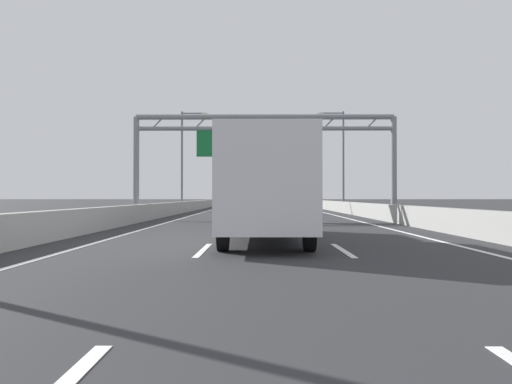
# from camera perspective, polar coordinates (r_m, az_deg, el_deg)

# --- Properties ---
(ground_plane) EXTENTS (260.00, 260.00, 0.00)m
(ground_plane) POSITION_cam_1_polar(r_m,az_deg,el_deg) (99.21, 0.55, -1.37)
(ground_plane) COLOR #2D2D30
(lane_dash_left_1) EXTENTS (0.16, 3.00, 0.01)m
(lane_dash_left_1) POSITION_cam_1_polar(r_m,az_deg,el_deg) (11.87, -6.66, -7.27)
(lane_dash_left_1) COLOR white
(lane_dash_left_1) RESTS_ON ground_plane
(lane_dash_left_2) EXTENTS (0.16, 3.00, 0.01)m
(lane_dash_left_2) POSITION_cam_1_polar(r_m,az_deg,el_deg) (20.79, -3.63, -4.39)
(lane_dash_left_2) COLOR white
(lane_dash_left_2) RESTS_ON ground_plane
(lane_dash_left_3) EXTENTS (0.16, 3.00, 0.01)m
(lane_dash_left_3) POSITION_cam_1_polar(r_m,az_deg,el_deg) (29.76, -2.43, -3.23)
(lane_dash_left_3) COLOR white
(lane_dash_left_3) RESTS_ON ground_plane
(lane_dash_left_4) EXTENTS (0.16, 3.00, 0.01)m
(lane_dash_left_4) POSITION_cam_1_polar(r_m,az_deg,el_deg) (38.75, -1.78, -2.61)
(lane_dash_left_4) COLOR white
(lane_dash_left_4) RESTS_ON ground_plane
(lane_dash_left_5) EXTENTS (0.16, 3.00, 0.01)m
(lane_dash_left_5) POSITION_cam_1_polar(r_m,az_deg,el_deg) (47.74, -1.38, -2.23)
(lane_dash_left_5) COLOR white
(lane_dash_left_5) RESTS_ON ground_plane
(lane_dash_left_6) EXTENTS (0.16, 3.00, 0.01)m
(lane_dash_left_6) POSITION_cam_1_polar(r_m,az_deg,el_deg) (56.73, -1.11, -1.96)
(lane_dash_left_6) COLOR white
(lane_dash_left_6) RESTS_ON ground_plane
(lane_dash_left_7) EXTENTS (0.16, 3.00, 0.01)m
(lane_dash_left_7) POSITION_cam_1_polar(r_m,az_deg,el_deg) (65.73, -0.91, -1.77)
(lane_dash_left_7) COLOR white
(lane_dash_left_7) RESTS_ON ground_plane
(lane_dash_left_8) EXTENTS (0.16, 3.00, 0.01)m
(lane_dash_left_8) POSITION_cam_1_polar(r_m,az_deg,el_deg) (74.72, -0.76, -1.63)
(lane_dash_left_8) COLOR white
(lane_dash_left_8) RESTS_ON ground_plane
(lane_dash_left_9) EXTENTS (0.16, 3.00, 0.01)m
(lane_dash_left_9) POSITION_cam_1_polar(r_m,az_deg,el_deg) (83.72, -0.64, -1.51)
(lane_dash_left_9) COLOR white
(lane_dash_left_9) RESTS_ON ground_plane
(lane_dash_left_10) EXTENTS (0.16, 3.00, 0.01)m
(lane_dash_left_10) POSITION_cam_1_polar(r_m,az_deg,el_deg) (92.72, -0.55, -1.42)
(lane_dash_left_10) COLOR white
(lane_dash_left_10) RESTS_ON ground_plane
(lane_dash_left_11) EXTENTS (0.16, 3.00, 0.01)m
(lane_dash_left_11) POSITION_cam_1_polar(r_m,az_deg,el_deg) (101.72, -0.47, -1.34)
(lane_dash_left_11) COLOR white
(lane_dash_left_11) RESTS_ON ground_plane
(lane_dash_left_12) EXTENTS (0.16, 3.00, 0.01)m
(lane_dash_left_12) POSITION_cam_1_polar(r_m,az_deg,el_deg) (110.71, -0.40, -1.28)
(lane_dash_left_12) COLOR white
(lane_dash_left_12) RESTS_ON ground_plane
(lane_dash_left_13) EXTENTS (0.16, 3.00, 0.01)m
(lane_dash_left_13) POSITION_cam_1_polar(r_m,az_deg,el_deg) (119.71, -0.35, -1.23)
(lane_dash_left_13) COLOR white
(lane_dash_left_13) RESTS_ON ground_plane
(lane_dash_left_14) EXTENTS (0.16, 3.00, 0.01)m
(lane_dash_left_14) POSITION_cam_1_polar(r_m,az_deg,el_deg) (128.71, -0.30, -1.18)
(lane_dash_left_14) COLOR white
(lane_dash_left_14) RESTS_ON ground_plane
(lane_dash_left_15) EXTENTS (0.16, 3.00, 0.01)m
(lane_dash_left_15) POSITION_cam_1_polar(r_m,az_deg,el_deg) (137.71, -0.26, -1.14)
(lane_dash_left_15) COLOR white
(lane_dash_left_15) RESTS_ON ground_plane
(lane_dash_left_16) EXTENTS (0.16, 3.00, 0.01)m
(lane_dash_left_16) POSITION_cam_1_polar(r_m,az_deg,el_deg) (146.71, -0.22, -1.10)
(lane_dash_left_16) COLOR white
(lane_dash_left_16) RESTS_ON ground_plane
(lane_dash_left_17) EXTENTS (0.16, 3.00, 0.01)m
(lane_dash_left_17) POSITION_cam_1_polar(r_m,az_deg,el_deg) (155.71, -0.19, -1.07)
(lane_dash_left_17) COLOR white
(lane_dash_left_17) RESTS_ON ground_plane
(lane_dash_right_1) EXTENTS (0.16, 3.00, 0.01)m
(lane_dash_right_1) POSITION_cam_1_polar(r_m,az_deg,el_deg) (11.98, 10.84, -7.20)
(lane_dash_right_1) COLOR white
(lane_dash_right_1) RESTS_ON ground_plane
(lane_dash_right_2) EXTENTS (0.16, 3.00, 0.01)m
(lane_dash_right_2) POSITION_cam_1_polar(r_m,az_deg,el_deg) (20.86, 6.32, -4.37)
(lane_dash_right_2) COLOR white
(lane_dash_right_2) RESTS_ON ground_plane
(lane_dash_right_3) EXTENTS (0.16, 3.00, 0.01)m
(lane_dash_right_3) POSITION_cam_1_polar(r_m,az_deg,el_deg) (29.81, 4.51, -3.23)
(lane_dash_right_3) COLOR white
(lane_dash_right_3) RESTS_ON ground_plane
(lane_dash_right_4) EXTENTS (0.16, 3.00, 0.01)m
(lane_dash_right_4) POSITION_cam_1_polar(r_m,az_deg,el_deg) (38.78, 3.55, -2.61)
(lane_dash_right_4) COLOR white
(lane_dash_right_4) RESTS_ON ground_plane
(lane_dash_right_5) EXTENTS (0.16, 3.00, 0.01)m
(lane_dash_right_5) POSITION_cam_1_polar(r_m,az_deg,el_deg) (47.77, 2.94, -2.23)
(lane_dash_right_5) COLOR white
(lane_dash_right_5) RESTS_ON ground_plane
(lane_dash_right_6) EXTENTS (0.16, 3.00, 0.01)m
(lane_dash_right_6) POSITION_cam_1_polar(r_m,az_deg,el_deg) (56.75, 2.53, -1.96)
(lane_dash_right_6) COLOR white
(lane_dash_right_6) RESTS_ON ground_plane
(lane_dash_right_7) EXTENTS (0.16, 3.00, 0.01)m
(lane_dash_right_7) POSITION_cam_1_polar(r_m,az_deg,el_deg) (65.75, 2.23, -1.77)
(lane_dash_right_7) COLOR white
(lane_dash_right_7) RESTS_ON ground_plane
(lane_dash_right_8) EXTENTS (0.16, 3.00, 0.01)m
(lane_dash_right_8) POSITION_cam_1_polar(r_m,az_deg,el_deg) (74.74, 2.00, -1.62)
(lane_dash_right_8) COLOR white
(lane_dash_right_8) RESTS_ON ground_plane
(lane_dash_right_9) EXTENTS (0.16, 3.00, 0.01)m
(lane_dash_right_9) POSITION_cam_1_polar(r_m,az_deg,el_deg) (83.74, 1.82, -1.51)
(lane_dash_right_9) COLOR white
(lane_dash_right_9) RESTS_ON ground_plane
(lane_dash_right_10) EXTENTS (0.16, 3.00, 0.01)m
(lane_dash_right_10) POSITION_cam_1_polar(r_m,az_deg,el_deg) (92.73, 1.68, -1.42)
(lane_dash_right_10) COLOR white
(lane_dash_right_10) RESTS_ON ground_plane
(lane_dash_right_11) EXTENTS (0.16, 3.00, 0.01)m
(lane_dash_right_11) POSITION_cam_1_polar(r_m,az_deg,el_deg) (101.73, 1.56, -1.34)
(lane_dash_right_11) COLOR white
(lane_dash_right_11) RESTS_ON ground_plane
(lane_dash_right_12) EXTENTS (0.16, 3.00, 0.01)m
(lane_dash_right_12) POSITION_cam_1_polar(r_m,az_deg,el_deg) (110.73, 1.46, -1.28)
(lane_dash_right_12) COLOR white
(lane_dash_right_12) RESTS_ON ground_plane
(lane_dash_right_13) EXTENTS (0.16, 3.00, 0.01)m
(lane_dash_right_13) POSITION_cam_1_polar(r_m,az_deg,el_deg) (119.72, 1.38, -1.23)
(lane_dash_right_13) COLOR white
(lane_dash_right_13) RESTS_ON ground_plane
(lane_dash_right_14) EXTENTS (0.16, 3.00, 0.01)m
(lane_dash_right_14) POSITION_cam_1_polar(r_m,az_deg,el_deg) (128.72, 1.31, -1.18)
(lane_dash_right_14) COLOR white
(lane_dash_right_14) RESTS_ON ground_plane
(lane_dash_right_15) EXTENTS (0.16, 3.00, 0.01)m
(lane_dash_right_15) POSITION_cam_1_polar(r_m,az_deg,el_deg) (137.72, 1.24, -1.14)
(lane_dash_right_15) COLOR white
(lane_dash_right_15) RESTS_ON ground_plane
(lane_dash_right_16) EXTENTS (0.16, 3.00, 0.01)m
(lane_dash_right_16) POSITION_cam_1_polar(r_m,az_deg,el_deg) (146.72, 1.19, -1.10)
(lane_dash_right_16) COLOR white
(lane_dash_right_16) RESTS_ON ground_plane
(lane_dash_right_17) EXTENTS (0.16, 3.00, 0.01)m
(lane_dash_right_17) POSITION_cam_1_polar(r_m,az_deg,el_deg) (155.72, 1.14, -1.07)
(lane_dash_right_17) COLOR white
(lane_dash_right_17) RESTS_ON ground_plane
(edge_line_left) EXTENTS (0.16, 176.00, 0.01)m
(edge_line_left) POSITION_cam_1_polar(r_m,az_deg,el_deg) (87.34, -2.87, -1.47)
(edge_line_left) COLOR white
(edge_line_left) RESTS_ON ground_plane
(edge_line_right) EXTENTS (0.16, 176.00, 0.01)m
(edge_line_right) POSITION_cam_1_polar(r_m,az_deg,el_deg) (87.39, 4.03, -1.47)
(edge_line_right) COLOR white
(edge_line_right) RESTS_ON ground_plane
(barrier_left) EXTENTS (0.45, 220.00, 0.95)m
(barrier_left) POSITION_cam_1_polar(r_m,az_deg,el_deg) (109.40, -3.08, -1.04)
(barrier_left) COLOR #9E9E99
(barrier_left) RESTS_ON ground_plane
(barrier_right) EXTENTS (0.45, 220.00, 0.95)m
(barrier_right) POSITION_cam_1_polar(r_m,az_deg,el_deg) (109.44, 4.15, -1.04)
(barrier_right) COLOR #9E9E99
(barrier_right) RESTS_ON ground_plane
(sign_gantry) EXTENTS (15.91, 0.36, 6.36)m
(sign_gantry) POSITION_cam_1_polar(r_m,az_deg,el_deg) (27.51, 0.92, 6.56)
(sign_gantry) COLOR gray
(sign_gantry) RESTS_ON ground_plane
(streetlamp_left_mid) EXTENTS (2.58, 0.28, 9.50)m
(streetlamp_left_mid) POSITION_cam_1_polar(r_m,az_deg,el_deg) (43.88, -9.00, 4.68)
(streetlamp_left_mid) COLOR slate
(streetlamp_left_mid) RESTS_ON ground_plane
(streetlamp_right_mid) EXTENTS (2.58, 0.28, 9.50)m
(streetlamp_right_mid) POSITION_cam_1_polar(r_m,az_deg,el_deg) (44.01, 10.63, 4.67)
(streetlamp_right_mid) COLOR slate
(streetlamp_right_mid) RESTS_ON ground_plane
(streetlamp_left_far) EXTENTS (2.58, 0.28, 9.50)m
(streetlamp_left_far) POSITION_cam_1_polar(r_m,az_deg,el_deg) (78.34, -4.86, 2.37)
(streetlamp_left_far) COLOR slate
(streetlamp_left_far) RESTS_ON ground_plane
(streetlamp_right_far) EXTENTS (2.58, 0.28, 9.50)m
(streetlamp_right_far) POSITION_cam_1_polar(r_m,az_deg,el_deg) (78.41, 6.08, 2.37)
(streetlamp_right_far) COLOR slate
(streetlamp_right_far) RESTS_ON ground_plane
(streetlamp_left_distant) EXTENTS (2.58, 0.28, 9.50)m
(streetlamp_left_distant) POSITION_cam_1_polar(r_m,az_deg,el_deg) (113.01, -3.26, 1.47)
(streetlamp_left_distant) COLOR slate
(streetlamp_left_distant) RESTS_ON ground_plane
(streetlamp_right_distant) EXTENTS (2.58, 0.28, 9.50)m
(streetlamp_right_distant) POSITION_cam_1_polar(r_m,az_deg,el_deg) (113.06, 4.31, 1.47)
(streetlamp_right_distant) COLOR slate
(streetlamp_right_distant) RESTS_ON ground_plane
(red_car) EXTENTS (1.78, 4.45, 1.51)m
(red_car) POSITION_cam_1_polar(r_m,az_deg,el_deg) (86.87, -1.93, -0.97)
(red_car) COLOR red
(red_car) RESTS_ON ground_plane
(green_car) EXTENTS (1.71, 4.40, 1.44)m
(green_car) POSITION_cam_1_polar(r_m,az_deg,el_deg) (82.19, 0.58, -1.02)
(green_car) COLOR #1E7A38
(green_car) RESTS_ON ground_plane
(silver_car) EXTENTS (1.71, 4.11, 1.42)m
(silver_car) POSITION_cam_1_polar(r_m,az_deg,el_deg) (120.60, 0.54, -0.88)
(silver_car) COLOR #A8ADB2
(silver_car) RESTS_ON ground_plane
(white_car) EXTENTS (1.81, 4.45, 1.47)m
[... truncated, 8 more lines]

